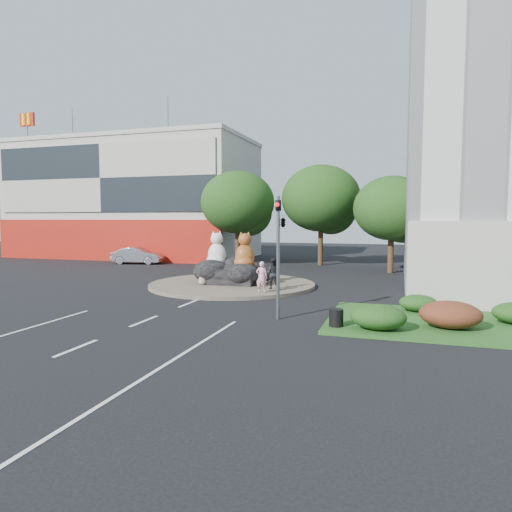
% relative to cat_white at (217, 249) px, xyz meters
% --- Properties ---
extents(ground, '(120.00, 120.00, 0.00)m').
position_rel_cat_white_xyz_m(ground, '(1.12, -10.30, -2.22)').
color(ground, black).
rests_on(ground, ground).
extents(roundabout_island, '(10.00, 10.00, 0.20)m').
position_rel_cat_white_xyz_m(roundabout_island, '(1.12, -0.30, -2.12)').
color(roundabout_island, brown).
rests_on(roundabout_island, ground).
extents(rock_plinth, '(3.20, 2.60, 0.90)m').
position_rel_cat_white_xyz_m(rock_plinth, '(1.12, -0.30, -1.57)').
color(rock_plinth, black).
rests_on(rock_plinth, roundabout_island).
extents(shophouse_block, '(25.20, 12.30, 17.40)m').
position_rel_cat_white_xyz_m(shophouse_block, '(-16.88, 17.61, 3.97)').
color(shophouse_block, '#BAB4A8').
rests_on(shophouse_block, ground).
extents(grass_verge, '(10.00, 6.00, 0.12)m').
position_rel_cat_white_xyz_m(grass_verge, '(13.12, -7.30, -2.16)').
color(grass_verge, '#21511B').
rests_on(grass_verge, ground).
extents(tree_left, '(6.46, 6.46, 8.27)m').
position_rel_cat_white_xyz_m(tree_left, '(-2.81, 11.76, 3.03)').
color(tree_left, '#382314').
rests_on(tree_left, ground).
extents(tree_mid, '(6.84, 6.84, 8.76)m').
position_rel_cat_white_xyz_m(tree_mid, '(4.19, 13.76, 3.34)').
color(tree_mid, '#382314').
rests_on(tree_mid, ground).
extents(tree_right, '(5.70, 5.70, 7.30)m').
position_rel_cat_white_xyz_m(tree_right, '(10.19, 9.76, 2.41)').
color(tree_right, '#382314').
rests_on(tree_right, ground).
extents(hedge_near_green, '(2.00, 1.60, 0.90)m').
position_rel_cat_white_xyz_m(hedge_near_green, '(10.12, -9.30, -1.65)').
color(hedge_near_green, '#173A12').
rests_on(hedge_near_green, grass_verge).
extents(hedge_red, '(2.20, 1.76, 0.99)m').
position_rel_cat_white_xyz_m(hedge_red, '(12.62, -8.30, -1.60)').
color(hedge_red, '#4B1D14').
rests_on(hedge_red, grass_verge).
extents(hedge_back_green, '(1.60, 1.28, 0.72)m').
position_rel_cat_white_xyz_m(hedge_back_green, '(11.62, -5.50, -1.74)').
color(hedge_back_green, '#173A12').
rests_on(hedge_back_green, grass_verge).
extents(traffic_light, '(0.44, 1.24, 5.00)m').
position_rel_cat_white_xyz_m(traffic_light, '(6.22, -8.31, 1.40)').
color(traffic_light, '#595B60').
rests_on(traffic_light, ground).
extents(street_lamp, '(2.34, 0.22, 8.06)m').
position_rel_cat_white_xyz_m(street_lamp, '(13.94, -2.30, 2.33)').
color(street_lamp, '#595B60').
rests_on(street_lamp, ground).
extents(cat_white, '(1.39, 1.22, 2.24)m').
position_rel_cat_white_xyz_m(cat_white, '(0.00, 0.00, 0.00)').
color(cat_white, silver).
rests_on(cat_white, rock_plinth).
extents(cat_tabby, '(1.71, 1.62, 2.24)m').
position_rel_cat_white_xyz_m(cat_tabby, '(1.99, -0.45, 0.00)').
color(cat_tabby, '#B06C24').
rests_on(cat_tabby, rock_plinth).
extents(kitten_calico, '(0.59, 0.52, 0.93)m').
position_rel_cat_white_xyz_m(kitten_calico, '(-0.29, -1.51, -1.55)').
color(kitten_calico, white).
rests_on(kitten_calico, roundabout_island).
extents(kitten_white, '(0.58, 0.54, 0.79)m').
position_rel_cat_white_xyz_m(kitten_white, '(3.19, -1.10, -1.62)').
color(kitten_white, beige).
rests_on(kitten_white, roundabout_island).
extents(pedestrian_pink, '(0.66, 0.49, 1.65)m').
position_rel_cat_white_xyz_m(pedestrian_pink, '(3.88, -3.20, -1.19)').
color(pedestrian_pink, pink).
rests_on(pedestrian_pink, roundabout_island).
extents(pedestrian_dark, '(0.87, 0.69, 1.73)m').
position_rel_cat_white_xyz_m(pedestrian_dark, '(4.13, -1.85, -1.15)').
color(pedestrian_dark, black).
rests_on(pedestrian_dark, roundabout_island).
extents(parked_car, '(4.74, 2.39, 1.49)m').
position_rel_cat_white_xyz_m(parked_car, '(-11.93, 9.94, -1.47)').
color(parked_car, '#A8A9AF').
rests_on(parked_car, ground).
extents(litter_bin, '(0.71, 0.71, 0.64)m').
position_rel_cat_white_xyz_m(litter_bin, '(8.62, -9.30, -1.78)').
color(litter_bin, black).
rests_on(litter_bin, grass_verge).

